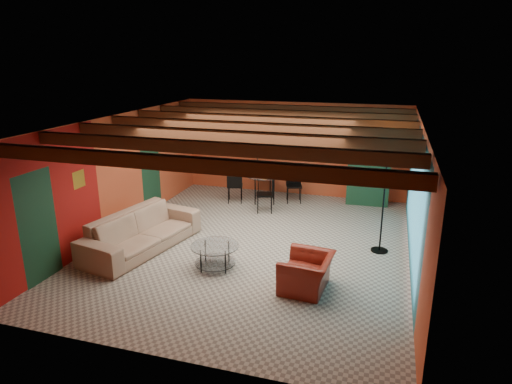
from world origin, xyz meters
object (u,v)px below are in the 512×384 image
(sofa, at_px, (142,231))
(vase, at_px, (265,161))
(coffee_table, at_px, (215,256))
(armoire, at_px, (369,170))
(floor_lamp, at_px, (383,203))
(armchair, at_px, (307,273))
(dining_table, at_px, (264,183))
(potted_plant, at_px, (373,127))

(sofa, xyz_separation_m, vase, (1.62, 3.83, 0.79))
(coffee_table, bearing_deg, armoire, 62.37)
(armoire, bearing_deg, coffee_table, -119.95)
(sofa, xyz_separation_m, armoire, (4.40, 4.58, 0.55))
(sofa, relative_size, vase, 13.41)
(armoire, height_order, vase, armoire)
(floor_lamp, xyz_separation_m, vase, (-3.23, 2.49, 0.12))
(armchair, height_order, vase, vase)
(floor_lamp, bearing_deg, armoire, 97.90)
(floor_lamp, relative_size, vase, 10.45)
(dining_table, relative_size, armoire, 1.10)
(armchair, distance_m, armoire, 5.35)
(sofa, relative_size, armchair, 2.85)
(floor_lamp, distance_m, vase, 4.08)
(sofa, xyz_separation_m, floor_lamp, (4.85, 1.33, 0.67))
(dining_table, distance_m, potted_plant, 3.29)
(armchair, distance_m, vase, 5.03)
(potted_plant, bearing_deg, sofa, -133.90)
(coffee_table, relative_size, armoire, 0.49)
(armchair, xyz_separation_m, floor_lamp, (1.18, 2.02, 0.76))
(armchair, relative_size, armoire, 0.51)
(armoire, xyz_separation_m, potted_plant, (0.00, 0.00, 1.18))
(sofa, bearing_deg, coffee_table, -90.03)
(dining_table, distance_m, floor_lamp, 4.12)
(coffee_table, height_order, floor_lamp, floor_lamp)
(dining_table, bearing_deg, coffee_table, -87.42)
(armoire, xyz_separation_m, vase, (-2.78, -0.75, 0.24))
(sofa, distance_m, armchair, 3.73)
(sofa, distance_m, potted_plant, 6.58)
(dining_table, bearing_deg, floor_lamp, -37.64)
(armoire, relative_size, vase, 9.26)
(coffee_table, bearing_deg, floor_lamp, 29.34)
(dining_table, height_order, potted_plant, potted_plant)
(sofa, bearing_deg, dining_table, -11.25)
(coffee_table, bearing_deg, sofa, 168.25)
(armchair, height_order, dining_table, dining_table)
(sofa, distance_m, armoire, 6.37)
(sofa, distance_m, coffee_table, 1.86)
(dining_table, xyz_separation_m, vase, (0.00, 0.00, 0.65))
(floor_lamp, bearing_deg, armchair, -120.36)
(coffee_table, relative_size, vase, 4.54)
(sofa, xyz_separation_m, potted_plant, (4.40, 4.58, 1.73))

